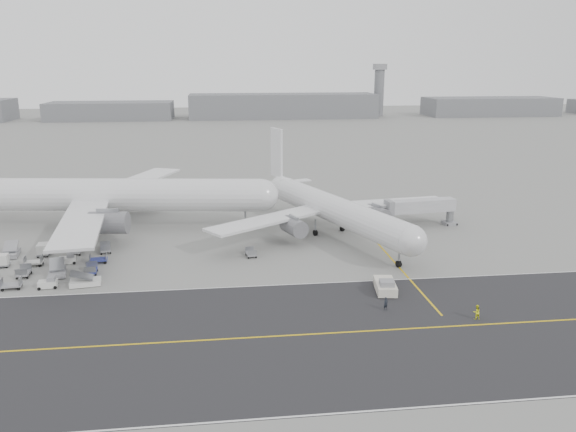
{
  "coord_description": "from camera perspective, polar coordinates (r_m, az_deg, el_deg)",
  "views": [
    {
      "loc": [
        2.55,
        -78.04,
        31.15
      ],
      "look_at": [
        13.35,
        12.0,
        6.52
      ],
      "focal_mm": 35.0,
      "sensor_mm": 36.0,
      "label": 1
    }
  ],
  "objects": [
    {
      "name": "control_tower",
      "position": [
        356.92,
        9.24,
        12.61
      ],
      "size": [
        7.0,
        7.0,
        31.25
      ],
      "color": "slate",
      "rests_on": "ground"
    },
    {
      "name": "airliner_b",
      "position": [
        105.43,
        4.3,
        0.86
      ],
      "size": [
        48.15,
        49.08,
        17.76
      ],
      "rotation": [
        0.0,
        0.0,
        0.37
      ],
      "color": "silver",
      "rests_on": "ground"
    },
    {
      "name": "stray_dolly",
      "position": [
        94.23,
        -3.78,
        -4.14
      ],
      "size": [
        1.87,
        2.63,
        1.49
      ],
      "primitive_type": null,
      "rotation": [
        0.0,
        0.0,
        0.16
      ],
      "color": "silver",
      "rests_on": "ground"
    },
    {
      "name": "ground_crew_a",
      "position": [
        75.23,
        9.91,
        -8.77
      ],
      "size": [
        0.77,
        0.66,
        1.78
      ],
      "primitive_type": "imported",
      "rotation": [
        0.0,
        0.0,
        0.43
      ],
      "color": "black",
      "rests_on": "ground"
    },
    {
      "name": "pushback_tug",
      "position": [
        80.97,
        9.86,
        -7.01
      ],
      "size": [
        3.43,
        7.49,
        2.11
      ],
      "rotation": [
        0.0,
        0.0,
        -0.14
      ],
      "color": "silver",
      "rests_on": "ground"
    },
    {
      "name": "ground_crew_b",
      "position": [
        75.49,
        18.61,
        -9.23
      ],
      "size": [
        1.0,
        0.82,
        1.92
      ],
      "primitive_type": "imported",
      "rotation": [
        0.0,
        0.0,
        3.24
      ],
      "color": "yellow",
      "rests_on": "ground"
    },
    {
      "name": "airliner_a",
      "position": [
        114.59,
        -17.48,
        2.06
      ],
      "size": [
        65.35,
        64.26,
        22.61
      ],
      "rotation": [
        0.0,
        0.0,
        1.44
      ],
      "color": "silver",
      "rests_on": "ground"
    },
    {
      "name": "gse_cluster",
      "position": [
        95.88,
        -23.41,
        -5.07
      ],
      "size": [
        26.62,
        25.9,
        2.14
      ],
      "primitive_type": null,
      "rotation": [
        0.0,
        0.0,
        0.15
      ],
      "color": "gray",
      "rests_on": "ground"
    },
    {
      "name": "taxiway",
      "position": [
        67.7,
        -4.08,
        -12.23
      ],
      "size": [
        220.0,
        59.0,
        0.03
      ],
      "color": "#29292B",
      "rests_on": "ground"
    },
    {
      "name": "ground",
      "position": [
        84.07,
        -8.15,
        -6.72
      ],
      "size": [
        700.0,
        700.0,
        0.0
      ],
      "primitive_type": "plane",
      "color": "gray",
      "rests_on": "ground"
    },
    {
      "name": "horizon_buildings",
      "position": [
        340.58,
        -2.22,
        9.94
      ],
      "size": [
        520.0,
        28.0,
        28.0
      ],
      "primitive_type": null,
      "color": "slate",
      "rests_on": "ground"
    },
    {
      "name": "jet_bridge",
      "position": [
        113.19,
        13.4,
        0.87
      ],
      "size": [
        15.14,
        4.44,
        5.66
      ],
      "rotation": [
        0.0,
        0.0,
        0.11
      ],
      "color": "gray",
      "rests_on": "ground"
    }
  ]
}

